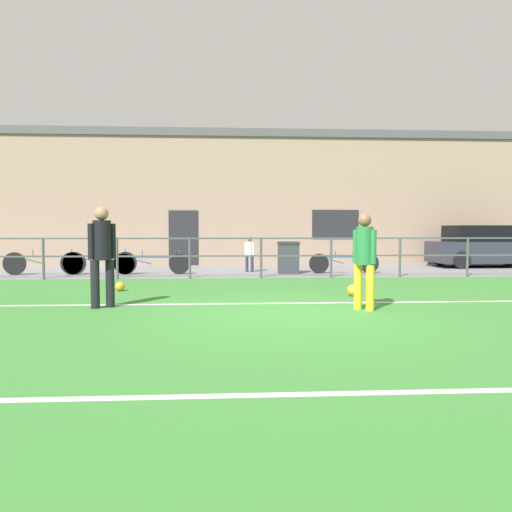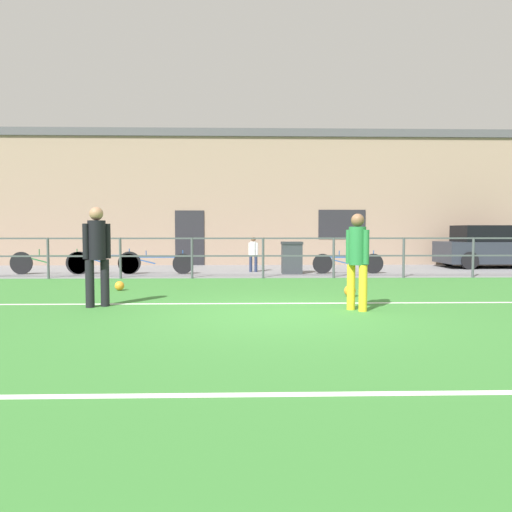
{
  "view_description": "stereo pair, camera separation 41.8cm",
  "coord_description": "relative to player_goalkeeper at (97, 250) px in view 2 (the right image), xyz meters",
  "views": [
    {
      "loc": [
        -1.0,
        -7.95,
        1.37
      ],
      "look_at": [
        -0.25,
        4.29,
        0.72
      ],
      "focal_mm": 34.89,
      "sensor_mm": 36.0,
      "label": 1
    },
    {
      "loc": [
        -0.58,
        -7.97,
        1.37
      ],
      "look_at": [
        -0.25,
        4.29,
        0.72
      ],
      "focal_mm": 34.89,
      "sensor_mm": 36.0,
      "label": 2
    }
  ],
  "objects": [
    {
      "name": "field_line_touchline",
      "position": [
        3.15,
        0.32,
        -1.0
      ],
      "size": [
        36.0,
        0.11,
        0.0
      ],
      "primitive_type": "cube",
      "color": "white",
      "rests_on": "ground"
    },
    {
      "name": "soccer_ball_match",
      "position": [
        4.77,
        1.23,
        -0.89
      ],
      "size": [
        0.24,
        0.24,
        0.24
      ],
      "primitive_type": "sphere",
      "color": "orange",
      "rests_on": "ground"
    },
    {
      "name": "pavement_strip",
      "position": [
        3.15,
        7.64,
        -0.99
      ],
      "size": [
        48.0,
        5.0,
        0.02
      ],
      "primitive_type": "cube",
      "color": "slate",
      "rests_on": "ground"
    },
    {
      "name": "perimeter_fence",
      "position": [
        3.15,
        5.14,
        -0.26
      ],
      "size": [
        36.07,
        0.07,
        1.15
      ],
      "color": "#474C51",
      "rests_on": "ground"
    },
    {
      "name": "parked_car_red",
      "position": [
        11.57,
        8.69,
        -0.27
      ],
      "size": [
        3.89,
        1.86,
        1.5
      ],
      "color": "#282D38",
      "rests_on": "pavement_strip"
    },
    {
      "name": "spectator_child",
      "position": [
        2.92,
        7.04,
        -0.35
      ],
      "size": [
        0.31,
        0.2,
        1.12
      ],
      "rotation": [
        0.0,
        0.0,
        3.01
      ],
      "color": "#232D4C",
      "rests_on": "pavement_strip"
    },
    {
      "name": "bicycle_parked_4",
      "position": [
        5.82,
        6.34,
        -0.66
      ],
      "size": [
        2.19,
        0.04,
        0.71
      ],
      "color": "black",
      "rests_on": "pavement_strip"
    },
    {
      "name": "ground",
      "position": [
        3.15,
        -0.86,
        -1.02
      ],
      "size": [
        60.0,
        44.0,
        0.04
      ],
      "primitive_type": "cube",
      "color": "#387A33"
    },
    {
      "name": "bicycle_parked_3",
      "position": [
        -1.62,
        6.34,
        -0.63
      ],
      "size": [
        2.19,
        0.04,
        0.78
      ],
      "color": "black",
      "rests_on": "pavement_strip"
    },
    {
      "name": "trash_bin_0",
      "position": [
        4.09,
        6.37,
        -0.49
      ],
      "size": [
        0.64,
        0.55,
        0.98
      ],
      "color": "#33383D",
      "rests_on": "pavement_strip"
    },
    {
      "name": "player_goalkeeper",
      "position": [
        0.0,
        0.0,
        0.0
      ],
      "size": [
        0.44,
        0.31,
        1.77
      ],
      "rotation": [
        0.0,
        0.0,
        3.66
      ],
      "color": "black",
      "rests_on": "ground"
    },
    {
      "name": "clubhouse_facade",
      "position": [
        3.15,
        11.33,
        1.6
      ],
      "size": [
        28.0,
        2.56,
        5.19
      ],
      "color": "gray",
      "rests_on": "ground"
    },
    {
      "name": "bicycle_parked_0",
      "position": [
        -0.08,
        6.34,
        -0.66
      ],
      "size": [
        2.28,
        0.04,
        0.73
      ],
      "color": "black",
      "rests_on": "pavement_strip"
    },
    {
      "name": "soccer_ball_spare",
      "position": [
        -0.2,
        2.38,
        -0.9
      ],
      "size": [
        0.21,
        0.21,
        0.21
      ],
      "primitive_type": "sphere",
      "color": "orange",
      "rests_on": "ground"
    },
    {
      "name": "player_striker",
      "position": [
        4.51,
        -0.52,
        -0.07
      ],
      "size": [
        0.33,
        0.36,
        1.64
      ],
      "rotation": [
        0.0,
        0.0,
        2.3
      ],
      "color": "gold",
      "rests_on": "ground"
    },
    {
      "name": "bicycle_parked_1",
      "position": [
        -3.29,
        6.34,
        -0.63
      ],
      "size": [
        2.36,
        0.04,
        0.77
      ],
      "color": "black",
      "rests_on": "pavement_strip"
    },
    {
      "name": "field_line_hash",
      "position": [
        3.15,
        -4.79,
        -1.0
      ],
      "size": [
        36.0,
        0.11,
        0.0
      ],
      "primitive_type": "cube",
      "color": "white",
      "rests_on": "ground"
    }
  ]
}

